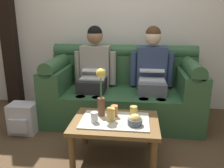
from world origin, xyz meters
TOP-DOWN VIEW (x-y plane):
  - back_wall_patterned at (0.00, 1.70)m, footprint 6.00×0.12m
  - timber_pillar at (-1.73, 1.58)m, footprint 0.20×0.20m
  - couch at (0.00, 1.17)m, footprint 1.96×0.88m
  - person_left at (-0.37, 1.17)m, footprint 0.56×0.67m
  - person_right at (0.37, 1.17)m, footprint 0.56×0.67m
  - coffee_table at (0.00, 0.22)m, footprint 0.81×0.59m
  - flower_vase at (-0.14, 0.30)m, footprint 0.09×0.09m
  - snack_bowl at (0.19, 0.13)m, footprint 0.13×0.13m
  - cup_near_left at (-0.04, 0.20)m, footprint 0.08×0.08m
  - cup_near_right at (0.17, 0.32)m, footprint 0.07×0.07m
  - cup_far_center at (-0.01, 0.29)m, footprint 0.07×0.07m
  - cup_far_left at (-0.18, 0.15)m, footprint 0.07×0.07m
  - backpack_left at (-1.13, 0.61)m, footprint 0.31×0.27m

SIDE VIEW (x-z plane):
  - backpack_left at x=-1.13m, z-range 0.00..0.36m
  - coffee_table at x=0.00m, z-range 0.14..0.54m
  - couch at x=0.00m, z-range -0.11..0.86m
  - snack_bowl at x=0.19m, z-range 0.39..0.50m
  - cup_far_left at x=-0.18m, z-range 0.40..0.50m
  - cup_near_right at x=0.17m, z-range 0.40..0.50m
  - cup_far_center at x=-0.01m, z-range 0.40..0.51m
  - cup_near_left at x=-0.04m, z-range 0.40..0.53m
  - flower_vase at x=-0.14m, z-range 0.40..0.87m
  - person_left at x=-0.37m, z-range 0.05..1.27m
  - person_right at x=0.37m, z-range 0.05..1.27m
  - back_wall_patterned at x=0.00m, z-range 0.00..2.90m
  - timber_pillar at x=-1.73m, z-range 0.00..2.90m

